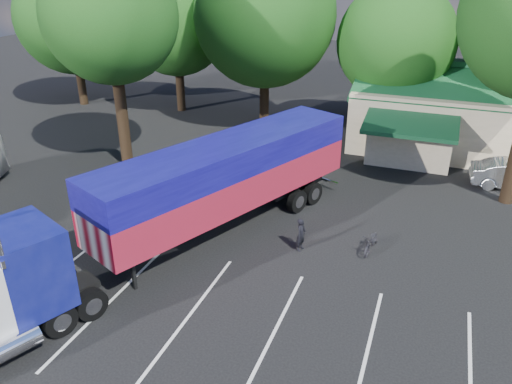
% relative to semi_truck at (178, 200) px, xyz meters
% --- Properties ---
extents(ground, '(120.00, 120.00, 0.00)m').
position_rel_semi_truck_xyz_m(ground, '(2.29, 2.11, -2.62)').
color(ground, black).
rests_on(ground, ground).
extents(tree_row_a, '(9.00, 9.00, 11.68)m').
position_rel_semi_truck_xyz_m(tree_row_a, '(-19.71, 18.61, 4.54)').
color(tree_row_a, black).
rests_on(tree_row_a, ground).
extents(tree_row_b, '(8.40, 8.40, 11.35)m').
position_rel_semi_truck_xyz_m(tree_row_b, '(-10.71, 19.91, 4.51)').
color(tree_row_b, black).
rests_on(tree_row_b, ground).
extents(tree_row_c, '(10.00, 10.00, 13.05)m').
position_rel_semi_truck_xyz_m(tree_row_c, '(-2.71, 18.31, 5.42)').
color(tree_row_c, black).
rests_on(tree_row_c, ground).
extents(tree_row_d, '(8.00, 8.00, 10.60)m').
position_rel_semi_truck_xyz_m(tree_row_d, '(6.29, 19.61, 3.96)').
color(tree_row_d, black).
rests_on(tree_row_d, ground).
extents(tree_near_left, '(7.60, 7.60, 12.65)m').
position_rel_semi_truck_xyz_m(tree_near_left, '(-8.21, 8.11, 6.19)').
color(tree_near_left, black).
rests_on(tree_near_left, ground).
extents(semi_truck, '(11.22, 21.38, 4.64)m').
position_rel_semi_truck_xyz_m(semi_truck, '(0.00, 0.00, 0.00)').
color(semi_truck, black).
rests_on(semi_truck, ground).
extents(woman, '(0.47, 0.62, 1.55)m').
position_rel_semi_truck_xyz_m(woman, '(4.85, 2.11, -1.85)').
color(woman, black).
rests_on(woman, ground).
extents(bicycle, '(0.83, 1.84, 0.93)m').
position_rel_semi_truck_xyz_m(bicycle, '(7.79, 3.11, -2.16)').
color(bicycle, black).
rests_on(bicycle, ground).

